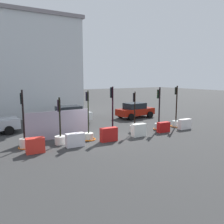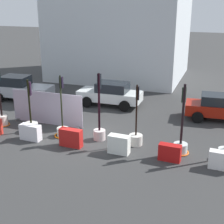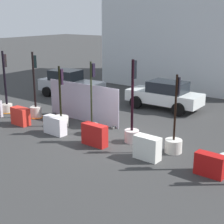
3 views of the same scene
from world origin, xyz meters
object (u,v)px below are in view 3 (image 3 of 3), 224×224
object	(u,v)px
traffic_light_4	(132,125)
construction_barrier_3	(95,135)
construction_barrier_4	(147,148)
car_white_van	(165,95)
traffic_light_1	(36,106)
car_silver_hatchback	(70,84)
traffic_light_5	(174,140)
traffic_light_2	(61,116)
construction_barrier_5	(210,165)
construction_barrier_2	(55,125)
construction_barrier_1	(21,116)
traffic_light_3	(92,124)
traffic_light_0	(7,101)

from	to	relation	value
traffic_light_4	construction_barrier_3	size ratio (longest dim) A/B	3.02
construction_barrier_3	construction_barrier_4	distance (m)	2.46
traffic_light_4	car_white_van	xyz separation A→B (m)	(-1.37, 5.56, 0.08)
traffic_light_1	car_silver_hatchback	distance (m)	5.02
traffic_light_1	traffic_light_5	size ratio (longest dim) A/B	1.11
traffic_light_2	construction_barrier_3	world-z (taller)	traffic_light_2
construction_barrier_5	car_silver_hatchback	bearing A→B (deg)	153.62
construction_barrier_5	car_white_van	size ratio (longest dim) A/B	0.24
construction_barrier_2	construction_barrier_1	bearing A→B (deg)	-179.36
traffic_light_1	construction_barrier_5	distance (m)	9.90
traffic_light_1	traffic_light_4	xyz separation A→B (m)	(6.00, -0.04, 0.13)
traffic_light_1	traffic_light_2	xyz separation A→B (m)	(2.09, -0.26, -0.10)
car_silver_hatchback	traffic_light_5	bearing A→B (deg)	-25.47
construction_barrier_1	construction_barrier_5	world-z (taller)	construction_barrier_1
traffic_light_1	traffic_light_3	xyz separation A→B (m)	(4.01, -0.27, -0.12)
car_white_van	construction_barrier_3	bearing A→B (deg)	-87.00
construction_barrier_5	construction_barrier_2	bearing A→B (deg)	-179.31
traffic_light_5	construction_barrier_1	world-z (taller)	traffic_light_5
traffic_light_4	construction_barrier_4	world-z (taller)	traffic_light_4
car_white_van	construction_barrier_1	bearing A→B (deg)	-122.34
traffic_light_2	car_silver_hatchback	world-z (taller)	traffic_light_2
traffic_light_2	car_white_van	distance (m)	6.33
traffic_light_0	construction_barrier_5	world-z (taller)	traffic_light_0
traffic_light_5	car_white_van	world-z (taller)	traffic_light_5
traffic_light_0	construction_barrier_2	bearing A→B (deg)	-11.82
car_white_van	traffic_light_2	bearing A→B (deg)	-113.72
construction_barrier_4	car_white_van	distance (m)	7.32
traffic_light_0	traffic_light_3	distance (m)	6.06
construction_barrier_5	traffic_light_0	bearing A→B (deg)	175.66
construction_barrier_1	construction_barrier_2	xyz separation A→B (m)	(2.34, 0.03, -0.02)
traffic_light_2	car_white_van	world-z (taller)	traffic_light_2
construction_barrier_4	car_silver_hatchback	bearing A→B (deg)	147.85
construction_barrier_4	construction_barrier_5	distance (m)	2.38
construction_barrier_1	construction_barrier_2	size ratio (longest dim) A/B	0.90
car_white_van	traffic_light_3	bearing A→B (deg)	-96.11
construction_barrier_1	construction_barrier_3	xyz separation A→B (m)	(4.66, -0.01, 0.03)
construction_barrier_1	construction_barrier_3	bearing A→B (deg)	-0.08
traffic_light_1	car_white_van	distance (m)	7.21
traffic_light_2	construction_barrier_2	size ratio (longest dim) A/B	2.59
construction_barrier_2	car_silver_hatchback	bearing A→B (deg)	127.67
traffic_light_1	traffic_light_3	size ratio (longest dim) A/B	1.04
construction_barrier_1	traffic_light_1	bearing A→B (deg)	104.36
traffic_light_3	traffic_light_5	world-z (taller)	traffic_light_3
traffic_light_0	construction_barrier_3	bearing A→B (deg)	-8.25
construction_barrier_2	traffic_light_1	bearing A→B (deg)	154.92
traffic_light_1	car_silver_hatchback	bearing A→B (deg)	112.06
car_white_van	car_silver_hatchback	size ratio (longest dim) A/B	0.95
construction_barrier_4	construction_barrier_5	world-z (taller)	construction_barrier_4
traffic_light_4	traffic_light_5	xyz separation A→B (m)	(1.94, 0.00, -0.25)
construction_barrier_2	traffic_light_0	bearing A→B (deg)	168.18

